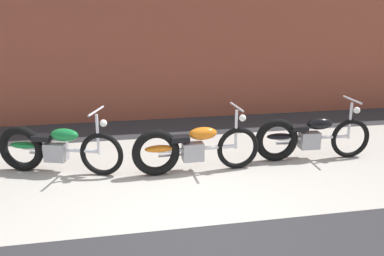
% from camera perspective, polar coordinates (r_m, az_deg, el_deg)
% --- Properties ---
extents(ground_plane, '(80.00, 80.00, 0.00)m').
position_cam_1_polar(ground_plane, '(4.86, 0.87, -13.77)').
color(ground_plane, '#2D2D30').
extents(sidewalk_slab, '(36.00, 3.50, 0.01)m').
position_cam_1_polar(sidewalk_slab, '(6.41, -2.36, -6.03)').
color(sidewalk_slab, '#B2ADA3').
rests_on(sidewalk_slab, ground).
extents(motorcycle_green, '(1.93, 0.87, 1.03)m').
position_cam_1_polar(motorcycle_green, '(6.58, -19.25, -2.68)').
color(motorcycle_green, black).
rests_on(motorcycle_green, ground).
extents(motorcycle_orange, '(2.01, 0.58, 1.03)m').
position_cam_1_polar(motorcycle_orange, '(6.20, -0.59, -2.88)').
color(motorcycle_orange, black).
rests_on(motorcycle_orange, ground).
extents(motorcycle_black, '(2.01, 0.58, 1.03)m').
position_cam_1_polar(motorcycle_black, '(7.01, 15.64, -1.22)').
color(motorcycle_black, black).
rests_on(motorcycle_black, ground).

